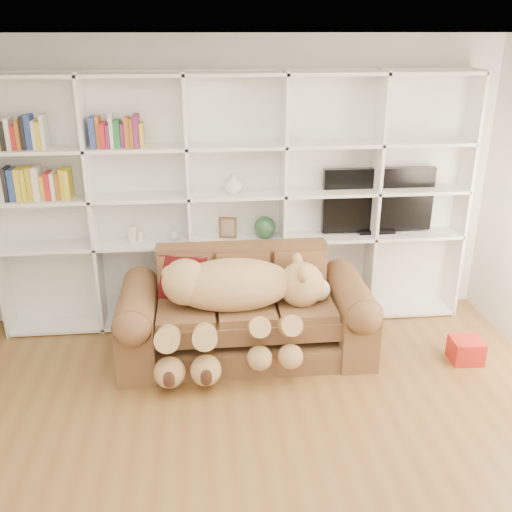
{
  "coord_description": "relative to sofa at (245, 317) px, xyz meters",
  "views": [
    {
      "loc": [
        -0.35,
        -2.81,
        2.73
      ],
      "look_at": [
        0.11,
        1.63,
        0.94
      ],
      "focal_mm": 40.0,
      "sensor_mm": 36.0,
      "label": 1
    }
  ],
  "objects": [
    {
      "name": "green_vase",
      "position": [
        0.24,
        0.63,
        0.62
      ],
      "size": [
        0.21,
        0.21,
        0.21
      ],
      "primitive_type": "sphere",
      "color": "#2A5230",
      "rests_on": "bookshelf"
    },
    {
      "name": "bookshelf",
      "position": [
        -0.26,
        0.68,
        0.96
      ],
      "size": [
        4.43,
        0.35,
        2.4
      ],
      "color": "white",
      "rests_on": "floor"
    },
    {
      "name": "figurine_tall",
      "position": [
        -1.01,
        0.63,
        0.6
      ],
      "size": [
        0.08,
        0.08,
        0.16
      ],
      "primitive_type": "cylinder",
      "rotation": [
        0.0,
        0.0,
        0.05
      ],
      "color": "silver",
      "rests_on": "bookshelf"
    },
    {
      "name": "picture_frame",
      "position": [
        -0.11,
        0.63,
        0.63
      ],
      "size": [
        0.17,
        0.05,
        0.2
      ],
      "primitive_type": "cube",
      "rotation": [
        0.0,
        0.0,
        -0.15
      ],
      "color": "brown",
      "rests_on": "bookshelf"
    },
    {
      "name": "figurine_short",
      "position": [
        -0.93,
        0.63,
        0.57
      ],
      "size": [
        0.07,
        0.07,
        0.11
      ],
      "primitive_type": "cylinder",
      "rotation": [
        0.0,
        0.0,
        0.16
      ],
      "color": "silver",
      "rests_on": "bookshelf"
    },
    {
      "name": "gift_box",
      "position": [
        1.91,
        -0.36,
        -0.24
      ],
      "size": [
        0.28,
        0.26,
        0.21
      ],
      "primitive_type": "cube",
      "rotation": [
        0.0,
        0.0,
        -0.06
      ],
      "color": "red",
      "rests_on": "floor"
    },
    {
      "name": "teddy_bear",
      "position": [
        -0.11,
        -0.18,
        0.28
      ],
      "size": [
        1.52,
        0.86,
        0.88
      ],
      "rotation": [
        0.0,
        0.0,
        -0.06
      ],
      "color": "tan",
      "rests_on": "sofa"
    },
    {
      "name": "snow_globe",
      "position": [
        -0.61,
        0.63,
        0.57
      ],
      "size": [
        0.1,
        0.1,
        0.1
      ],
      "primitive_type": "sphere",
      "color": "white",
      "rests_on": "bookshelf"
    },
    {
      "name": "floor",
      "position": [
        -0.02,
        -1.68,
        -0.35
      ],
      "size": [
        5.0,
        5.0,
        0.0
      ],
      "primitive_type": "plane",
      "color": "brown",
      "rests_on": "ground"
    },
    {
      "name": "shelf_vase",
      "position": [
        -0.05,
        0.63,
        1.06
      ],
      "size": [
        0.22,
        0.22,
        0.18
      ],
      "primitive_type": "imported",
      "rotation": [
        0.0,
        0.0,
        0.28
      ],
      "color": "white",
      "rests_on": "bookshelf"
    },
    {
      "name": "tv",
      "position": [
        1.35,
        0.68,
        0.84
      ],
      "size": [
        1.09,
        0.18,
        0.64
      ],
      "color": "black",
      "rests_on": "bookshelf"
    },
    {
      "name": "sofa",
      "position": [
        0.0,
        0.0,
        0.0
      ],
      "size": [
        2.18,
        0.94,
        0.92
      ],
      "color": "brown",
      "rests_on": "floor"
    },
    {
      "name": "throw_pillow",
      "position": [
        -0.54,
        0.15,
        0.33
      ],
      "size": [
        0.46,
        0.34,
        0.43
      ],
      "primitive_type": "cube",
      "rotation": [
        -0.24,
        0.0,
        -0.3
      ],
      "color": "maroon",
      "rests_on": "sofa"
    },
    {
      "name": "ceiling",
      "position": [
        -0.02,
        -1.68,
        2.35
      ],
      "size": [
        5.0,
        5.0,
        0.0
      ],
      "primitive_type": "plane",
      "rotation": [
        3.14,
        0.0,
        0.0
      ],
      "color": "white",
      "rests_on": "wall_back"
    },
    {
      "name": "wall_back",
      "position": [
        -0.02,
        0.82,
        1.0
      ],
      "size": [
        5.0,
        0.02,
        2.7
      ],
      "primitive_type": "cube",
      "color": "silver",
      "rests_on": "floor"
    }
  ]
}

